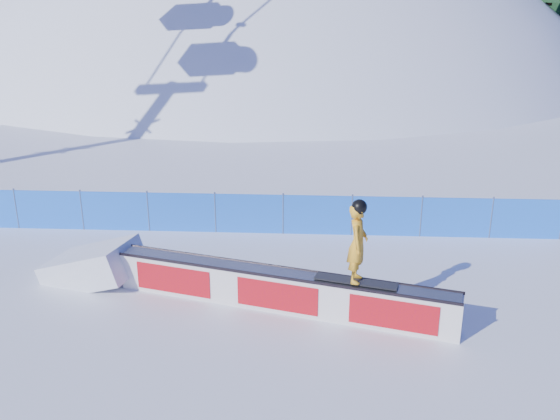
{
  "coord_description": "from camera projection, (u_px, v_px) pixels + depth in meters",
  "views": [
    {
      "loc": [
        3.85,
        -12.58,
        6.94
      ],
      "look_at": [
        3.07,
        1.52,
        1.82
      ],
      "focal_mm": 40.0,
      "sensor_mm": 36.0,
      "label": 1
    }
  ],
  "objects": [
    {
      "name": "snowboarder",
      "position": [
        358.0,
        242.0,
        13.01
      ],
      "size": [
        1.81,
        0.78,
        1.86
      ],
      "rotation": [
        0.0,
        0.0,
        1.38
      ],
      "color": "black",
      "rests_on": "rail_box"
    },
    {
      "name": "safety_fence",
      "position": [
        182.0,
        212.0,
        18.39
      ],
      "size": [
        22.05,
        0.05,
        1.3
      ],
      "color": "blue",
      "rests_on": "ground"
    },
    {
      "name": "ground",
      "position": [
        144.0,
        304.0,
        14.37
      ],
      "size": [
        160.0,
        160.0,
        0.0
      ],
      "primitive_type": "plane",
      "color": "white",
      "rests_on": "ground"
    },
    {
      "name": "snow_hill",
      "position": [
        271.0,
        260.0,
        59.93
      ],
      "size": [
        64.0,
        64.0,
        64.0
      ],
      "color": "silver",
      "rests_on": "ground"
    },
    {
      "name": "snow_ramp",
      "position": [
        94.0,
        278.0,
        15.63
      ],
      "size": [
        2.66,
        2.04,
        1.47
      ],
      "primitive_type": null,
      "rotation": [
        0.0,
        -0.31,
        -0.27
      ],
      "color": "white",
      "rests_on": "ground"
    },
    {
      "name": "rail_box",
      "position": [
        281.0,
        290.0,
        13.99
      ],
      "size": [
        7.76,
        2.63,
        0.95
      ],
      "rotation": [
        0.0,
        0.0,
        -0.27
      ],
      "color": "silver",
      "rests_on": "ground"
    }
  ]
}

